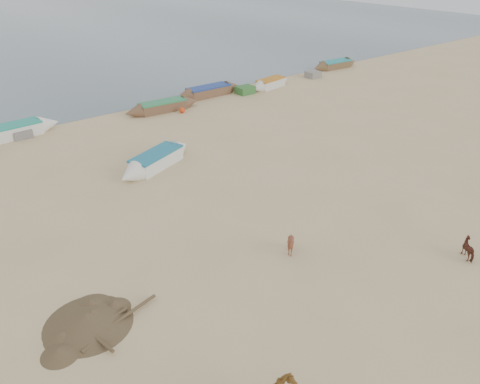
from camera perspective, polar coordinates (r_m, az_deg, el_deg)
name	(u,v)px	position (r m, az deg, el deg)	size (l,w,h in m)	color
ground	(296,246)	(20.79, 6.88, -6.51)	(140.00, 140.00, 0.00)	tan
calf_front	(291,245)	(19.98, 6.19, -6.40)	(0.76, 0.86, 0.95)	brown
calf_right	(471,249)	(21.94, 26.29, -6.25)	(0.83, 0.71, 0.84)	#57291C
near_canoe	(157,160)	(28.10, -10.14, 3.92)	(6.03, 1.30, 0.90)	white
debris_pile	(87,319)	(17.55, -18.11, -14.49)	(3.09, 3.09, 0.50)	brown
waterline_canoes	(133,110)	(37.43, -12.88, 9.75)	(56.46, 3.63, 0.94)	brown
beach_clutter	(157,110)	(37.38, -10.14, 9.78)	(44.90, 3.86, 0.64)	#306C3B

